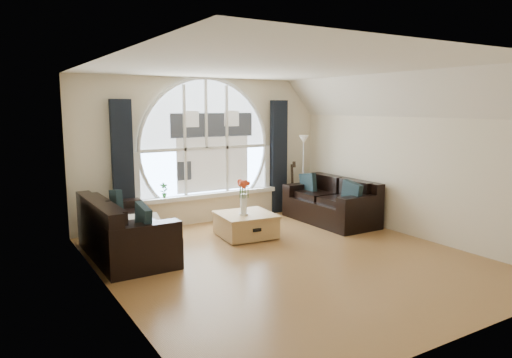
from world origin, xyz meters
name	(u,v)px	position (x,y,z in m)	size (l,w,h in m)	color
ground	(289,259)	(0.00, 0.00, 0.00)	(5.00, 5.50, 0.01)	brown
ceiling	(291,67)	(0.00, 0.00, 2.70)	(5.00, 5.50, 0.01)	silver
wall_back	(205,151)	(0.00, 2.75, 1.35)	(5.00, 0.01, 2.70)	beige
wall_front	(467,199)	(0.00, -2.75, 1.35)	(5.00, 0.01, 2.70)	beige
wall_left	(108,181)	(-2.50, 0.00, 1.35)	(0.01, 5.50, 2.70)	beige
wall_right	(412,156)	(2.50, 0.00, 1.35)	(0.01, 5.50, 2.70)	beige
attic_slope	(402,95)	(2.20, 0.00, 2.35)	(0.92, 5.50, 0.72)	silver
arched_window	(206,136)	(0.00, 2.72, 1.62)	(2.60, 0.06, 2.15)	silver
window_sill	(208,195)	(0.00, 2.65, 0.51)	(2.90, 0.22, 0.08)	white
window_frame	(206,136)	(0.00, 2.69, 1.62)	(2.76, 0.08, 2.15)	white
neighbor_house	(213,143)	(0.15, 2.71, 1.50)	(1.70, 0.02, 1.50)	silver
curtain_left	(123,167)	(-1.60, 2.63, 1.15)	(0.35, 0.12, 2.30)	black
curtain_right	(279,157)	(1.60, 2.63, 1.15)	(0.35, 0.12, 2.30)	black
sofa_left	(126,230)	(-1.95, 1.35, 0.40)	(0.97, 1.94, 0.86)	black
sofa_right	(330,201)	(1.95, 1.39, 0.40)	(0.92, 1.85, 0.82)	black
coffee_chest	(246,224)	(0.07, 1.35, 0.22)	(0.90, 0.90, 0.44)	#AA7F4A
throw_blanket	(141,222)	(-1.75, 1.28, 0.50)	(0.55, 0.55, 0.10)	silver
vase_flowers	(244,192)	(0.00, 1.28, 0.79)	(0.24, 0.24, 0.70)	white
floor_lamp	(303,175)	(1.97, 2.28, 0.80)	(0.24, 0.24, 1.60)	#B2B2B2
guitar	(291,186)	(1.86, 2.55, 0.53)	(0.36, 0.24, 1.06)	brown
potted_plant	(164,190)	(-0.88, 2.65, 0.69)	(0.14, 0.10, 0.27)	#1E6023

